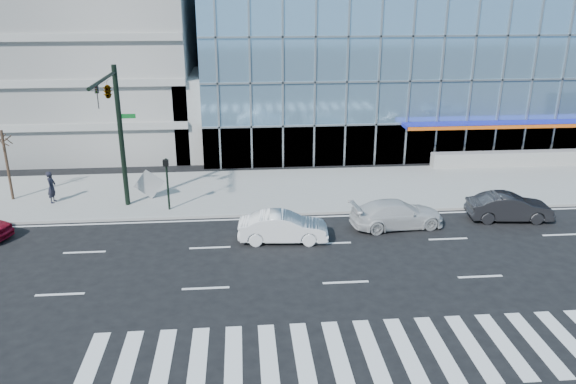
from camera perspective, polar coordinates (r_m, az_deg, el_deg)
name	(u,v)px	position (r m, az deg, el deg)	size (l,w,h in m)	color
ground	(331,243)	(28.15, 4.40, -5.22)	(160.00, 160.00, 0.00)	black
sidewalk	(311,189)	(35.46, 2.37, 0.33)	(120.00, 8.00, 0.15)	gray
theatre_building	(441,42)	(54.52, 15.23, 14.50)	(42.00, 26.00, 15.00)	#7CABD0
parking_garage	(51,14)	(53.55, -22.91, 16.29)	(24.00, 24.00, 20.00)	gray
ramp_block	(219,113)	(44.10, -7.07, 8.01)	(6.00, 8.00, 6.00)	gray
traffic_signal	(112,107)	(31.00, -17.45, 8.28)	(1.14, 5.74, 8.00)	black
ped_signal_post	(167,176)	(31.91, -12.20, 1.57)	(0.30, 0.33, 3.00)	black
street_tree_near	(3,140)	(36.32, -26.99, 4.74)	(1.10, 1.10, 4.23)	#332319
white_suv	(397,214)	(30.28, 11.01, -2.20)	(2.02, 4.97, 1.44)	silver
white_sedan	(283,227)	(28.06, -0.50, -3.59)	(1.56, 4.46, 1.47)	white
dark_sedan	(509,207)	(32.89, 21.56, -1.45)	(1.56, 4.48, 1.48)	black
pedestrian	(52,187)	(35.46, -22.89, 0.47)	(0.69, 0.45, 1.88)	black
tilted_panel	(149,184)	(34.26, -13.93, 0.79)	(1.30, 0.06, 1.30)	#9B9B9B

